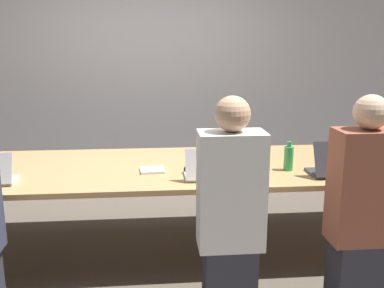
% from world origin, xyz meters
% --- Properties ---
extents(ground_plane, '(24.00, 24.00, 0.00)m').
position_xyz_m(ground_plane, '(0.00, 0.00, 0.00)').
color(ground_plane, brown).
extents(curtain_wall, '(12.00, 0.06, 2.80)m').
position_xyz_m(curtain_wall, '(0.00, 1.88, 1.40)').
color(curtain_wall, '#ADADB2').
rests_on(curtain_wall, ground_plane).
extents(conference_table, '(4.53, 1.22, 0.73)m').
position_xyz_m(conference_table, '(0.00, 0.00, 0.68)').
color(conference_table, tan).
rests_on(conference_table, ground_plane).
extents(laptop_near_right, '(0.34, 0.27, 0.26)m').
position_xyz_m(laptop_near_right, '(1.36, -0.40, 0.80)').
color(laptop_near_right, '#333338').
rests_on(laptop_near_right, conference_table).
extents(person_near_right, '(0.40, 0.24, 1.39)m').
position_xyz_m(person_near_right, '(1.33, -0.91, 0.67)').
color(person_near_right, '#2D2D38').
rests_on(person_near_right, ground_plane).
extents(bottle_near_right, '(0.07, 0.07, 0.23)m').
position_xyz_m(bottle_near_right, '(1.07, -0.22, 0.82)').
color(bottle_near_right, green).
rests_on(bottle_near_right, conference_table).
extents(laptop_near_midright, '(0.36, 0.23, 0.24)m').
position_xyz_m(laptop_near_midright, '(0.43, -0.40, 0.79)').
color(laptop_near_midright, silver).
rests_on(laptop_near_midright, conference_table).
extents(person_near_midright, '(0.40, 0.24, 1.39)m').
position_xyz_m(person_near_midright, '(0.49, -0.90, 0.67)').
color(person_near_midright, '#2D2D38').
rests_on(person_near_midright, ground_plane).
extents(stapler, '(0.10, 0.16, 0.05)m').
position_xyz_m(stapler, '(0.30, -0.19, 0.75)').
color(stapler, black).
rests_on(stapler, conference_table).
extents(notebook, '(0.19, 0.18, 0.02)m').
position_xyz_m(notebook, '(0.02, -0.16, 0.74)').
color(notebook, silver).
rests_on(notebook, conference_table).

